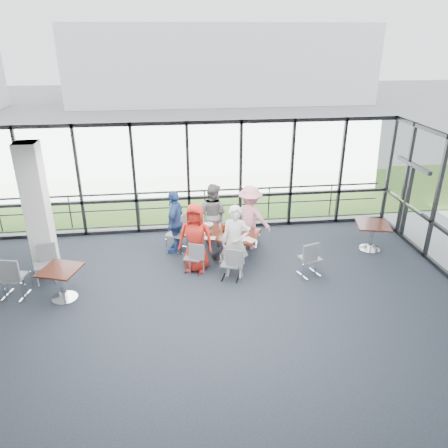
{
  "coord_description": "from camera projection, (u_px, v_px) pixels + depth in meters",
  "views": [
    {
      "loc": [
        -0.48,
        -6.85,
        5.41
      ],
      "look_at": [
        0.74,
        2.8,
        1.1
      ],
      "focal_mm": 35.0,
      "sensor_mm": 36.0,
      "label": 1
    }
  ],
  "objects": [
    {
      "name": "apron",
      "position": [
        183.0,
        179.0,
        17.54
      ],
      "size": [
        80.0,
        70.0,
        0.02
      ],
      "primitive_type": "cube",
      "color": "gray",
      "rests_on": "ground"
    },
    {
      "name": "grass_strip",
      "position": [
        185.0,
        195.0,
        15.71
      ],
      "size": [
        80.0,
        5.0,
        0.01
      ],
      "primitive_type": "cube",
      "color": "#395B23",
      "rests_on": "ground"
    },
    {
      "name": "menu_b",
      "position": [
        250.0,
        240.0,
        10.63
      ],
      "size": [
        0.37,
        0.39,
        0.0
      ],
      "primitive_type": "cube",
      "rotation": [
        0.0,
        0.0,
        -0.95
      ],
      "color": "white",
      "rests_on": "main_table"
    },
    {
      "name": "chair_spare_r",
      "position": [
        310.0,
        258.0,
        10.39
      ],
      "size": [
        0.56,
        0.56,
        0.9
      ],
      "primitive_type": null,
      "rotation": [
        0.0,
        0.0,
        0.33
      ],
      "color": "slate",
      "rests_on": "ground"
    },
    {
      "name": "side_table_right",
      "position": [
        373.0,
        228.0,
        11.55
      ],
      "size": [
        1.01,
        1.01,
        0.75
      ],
      "rotation": [
        0.0,
        0.0,
        -0.25
      ],
      "color": "#341910",
      "rests_on": "ground"
    },
    {
      "name": "plate_fl",
      "position": [
        209.0,
        224.0,
        11.47
      ],
      "size": [
        0.26,
        0.26,
        0.01
      ],
      "primitive_type": "cylinder",
      "color": "white",
      "rests_on": "main_table"
    },
    {
      "name": "plate_nr",
      "position": [
        242.0,
        239.0,
        10.66
      ],
      "size": [
        0.26,
        0.26,
        0.01
      ],
      "primitive_type": "cylinder",
      "color": "white",
      "rests_on": "main_table"
    },
    {
      "name": "curtain_wall_back",
      "position": [
        188.0,
        178.0,
        12.35
      ],
      "size": [
        12.0,
        0.1,
        3.2
      ],
      "primitive_type": "cube",
      "color": "white",
      "rests_on": "ground"
    },
    {
      "name": "diner_far_right",
      "position": [
        250.0,
        218.0,
        11.56
      ],
      "size": [
        1.27,
        1.1,
        1.76
      ],
      "primitive_type": "imported",
      "rotation": [
        0.0,
        0.0,
        2.58
      ],
      "color": "pink",
      "rests_on": "ground"
    },
    {
      "name": "diner_end",
      "position": [
        175.0,
        222.0,
        11.38
      ],
      "size": [
        0.86,
        1.13,
        1.71
      ],
      "primitive_type": "imported",
      "rotation": [
        0.0,
        0.0,
        -1.92
      ],
      "color": "#2C4C8C",
      "rests_on": "ground"
    },
    {
      "name": "plate_nl",
      "position": [
        199.0,
        234.0,
        10.94
      ],
      "size": [
        0.27,
        0.27,
        0.01
      ],
      "primitive_type": "cylinder",
      "color": "white",
      "rests_on": "main_table"
    },
    {
      "name": "structural_column",
      "position": [
        37.0,
        210.0,
        10.12
      ],
      "size": [
        0.5,
        0.5,
        3.2
      ],
      "primitive_type": "cube",
      "color": "white",
      "rests_on": "ground"
    },
    {
      "name": "tumbler_b",
      "position": [
        230.0,
        233.0,
        10.81
      ],
      "size": [
        0.07,
        0.07,
        0.13
      ],
      "primitive_type": "cylinder",
      "color": "white",
      "rests_on": "main_table"
    },
    {
      "name": "chair_main_end",
      "position": [
        176.0,
        234.0,
        11.56
      ],
      "size": [
        0.63,
        0.63,
        0.98
      ],
      "primitive_type": null,
      "rotation": [
        0.0,
        0.0,
        -1.99
      ],
      "color": "slate",
      "rests_on": "ground"
    },
    {
      "name": "chair_main_nr",
      "position": [
        231.0,
        264.0,
        10.22
      ],
      "size": [
        0.52,
        0.52,
        0.84
      ],
      "primitive_type": null,
      "rotation": [
        0.0,
        0.0,
        -0.34
      ],
      "color": "slate",
      "rests_on": "ground"
    },
    {
      "name": "diner_near_right",
      "position": [
        235.0,
        242.0,
        10.18
      ],
      "size": [
        0.77,
        0.65,
        1.79
      ],
      "primitive_type": "imported",
      "rotation": [
        0.0,
        0.0,
        -0.31
      ],
      "color": "silver",
      "rests_on": "ground"
    },
    {
      "name": "ketchup_bottle",
      "position": [
        224.0,
        228.0,
        11.07
      ],
      "size": [
        0.06,
        0.06,
        0.18
      ],
      "primitive_type": "cylinder",
      "color": "#B71700",
      "rests_on": "main_table"
    },
    {
      "name": "chair_main_fl",
      "position": [
        217.0,
        225.0,
        12.13
      ],
      "size": [
        0.57,
        0.57,
        0.96
      ],
      "primitive_type": null,
      "rotation": [
        0.0,
        0.0,
        2.89
      ],
      "color": "slate",
      "rests_on": "ground"
    },
    {
      "name": "chair_main_fr",
      "position": [
        250.0,
        232.0,
        11.86
      ],
      "size": [
        0.49,
        0.49,
        0.82
      ],
      "primitive_type": null,
      "rotation": [
        0.0,
        0.0,
        2.89
      ],
      "color": "slate",
      "rests_on": "ground"
    },
    {
      "name": "tumbler_d",
      "position": [
        199.0,
        229.0,
        11.07
      ],
      "size": [
        0.06,
        0.06,
        0.13
      ],
      "primitive_type": "cylinder",
      "color": "white",
      "rests_on": "main_table"
    },
    {
      "name": "menu_a",
      "position": [
        210.0,
        238.0,
        10.72
      ],
      "size": [
        0.31,
        0.25,
        0.0
      ],
      "primitive_type": "cube",
      "rotation": [
        0.0,
        0.0,
        -0.24
      ],
      "color": "white",
      "rests_on": "main_table"
    },
    {
      "name": "hangar_main",
      "position": [
        219.0,
        62.0,
        36.73
      ],
      "size": [
        24.0,
        10.0,
        6.0
      ],
      "primitive_type": "cube",
      "color": "white",
      "rests_on": "ground"
    },
    {
      "name": "plate_fr",
      "position": [
        245.0,
        228.0,
        11.22
      ],
      "size": [
        0.28,
        0.28,
        0.01
      ],
      "primitive_type": "cylinder",
      "color": "white",
      "rests_on": "main_table"
    },
    {
      "name": "tumbler_a",
      "position": [
        210.0,
        231.0,
        10.9
      ],
      "size": [
        0.07,
        0.07,
        0.14
      ],
      "primitive_type": "cylinder",
      "color": "white",
      "rests_on": "main_table"
    },
    {
      "name": "menu_c",
      "position": [
        232.0,
        226.0,
        11.37
      ],
      "size": [
        0.37,
        0.32,
        0.0
      ],
      "primitive_type": "cube",
      "rotation": [
        0.0,
        0.0,
        0.36
      ],
      "color": "white",
      "rests_on": "main_table"
    },
    {
      "name": "chair_main_nl",
      "position": [
        193.0,
        257.0,
        10.54
      ],
      "size": [
        0.52,
        0.52,
        0.81
      ],
      "primitive_type": null,
      "rotation": [
        0.0,
        0.0,
        -0.39
      ],
      "color": "slate",
      "rests_on": "ground"
    },
    {
      "name": "guard_rail",
      "position": [
        188.0,
        206.0,
        13.34
      ],
      "size": [
        12.0,
        0.06,
        0.06
      ],
      "primitive_type": "cylinder",
      "rotation": [
        0.0,
        1.57,
        0.0
      ],
      "color": "#2D2D33",
      "rests_on": "ground"
    },
    {
      "name": "floor",
      "position": [
        204.0,
        336.0,
        8.46
      ],
      "size": [
        12.0,
        10.0,
        0.02
      ],
      "primitive_type": "cube",
      "color": "#1F222D",
      "rests_on": "ground"
    },
    {
      "name": "side_table_left",
      "position": [
        61.0,
        274.0,
        9.38
      ],
      "size": [
        0.98,
        0.98,
        0.75
      ],
      "rotation": [
        0.0,
        0.0,
        -0.33
      ],
      "color": "#341910",
      "rests_on": "ground"
    },
    {
      "name": "condiment_caddy",
      "position": [
        224.0,
        231.0,
        11.03
      ],
      "size": [
        0.1,
        0.07,
        0.04
      ],
      "primitive_type": "cube",
      "color": "black",
      "rests_on": "main_table"
    },
    {
      "name": "exit_door",
      "position": [
        407.0,
        202.0,
        12.13
      ],
      "size": [
        0.12,
        1.6,
        2.1
      ],
      "primitive_type": "cube",
      "color": "black",
      "rests_on": "ground"
    },
    {
      "name": "green_bottle",
      "position": [
        227.0,
        228.0,
        11.02
      ],
      "size": [
        0.05,
        0.05,
        0.2
      ],
      "primitive_type": "cylinder",
      "color": "#156F24",
      "rests_on": "main_table"
    },
    {
      "name": "diner_far_left",
      "position": [
        213.0,
        214.0,
        11.87
      ],
      "size": [
        0.97,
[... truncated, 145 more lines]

